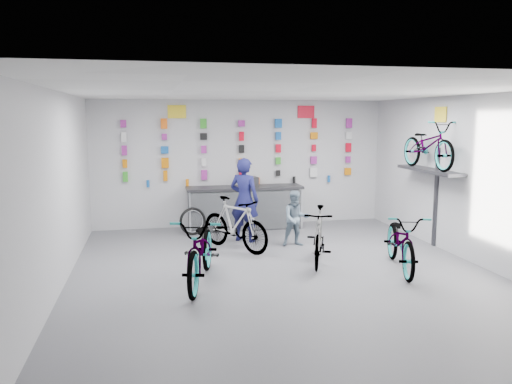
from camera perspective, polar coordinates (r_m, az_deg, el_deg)
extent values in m
plane|color=#58585D|center=(8.44, 3.23, -9.40)|extent=(8.00, 8.00, 0.00)
plane|color=white|center=(8.03, 3.41, 11.40)|extent=(8.00, 8.00, 0.00)
plane|color=#B5B5B8|center=(11.98, -1.71, 3.30)|extent=(7.00, 0.00, 7.00)
plane|color=#B5B5B8|center=(4.44, 17.07, -6.22)|extent=(7.00, 0.00, 7.00)
plane|color=#B5B5B8|center=(7.94, -21.85, -0.03)|extent=(0.00, 8.00, 8.00)
plane|color=#B5B5B8|center=(9.63, 23.86, 1.27)|extent=(0.00, 8.00, 8.00)
cube|color=black|center=(11.69, -1.29, -2.03)|extent=(2.60, 0.60, 0.90)
cube|color=silver|center=(11.39, -1.02, -2.15)|extent=(2.60, 0.02, 0.90)
cube|color=silver|center=(11.23, -7.55, -2.39)|extent=(0.04, 0.04, 0.96)
cube|color=silver|center=(11.70, 5.25, -1.90)|extent=(0.04, 0.04, 0.96)
cube|color=black|center=(11.60, -1.30, 0.49)|extent=(2.70, 0.66, 0.06)
cube|color=green|center=(11.77, -14.70, 1.70)|extent=(0.11, 0.06, 0.23)
cube|color=#D56E05|center=(11.75, -10.31, 1.84)|extent=(0.09, 0.06, 0.24)
cube|color=#942487|center=(11.81, -5.95, 1.96)|extent=(0.14, 0.06, 0.23)
cube|color=red|center=(11.94, -1.64, 2.08)|extent=(0.12, 0.06, 0.20)
cube|color=black|center=(12.13, 2.54, 2.17)|extent=(0.10, 0.06, 0.14)
cube|color=silver|center=(12.39, 6.58, 2.26)|extent=(0.18, 0.06, 0.23)
cube|color=#D56E05|center=(12.70, 10.44, 2.33)|extent=(0.16, 0.06, 0.17)
cube|color=#D56E05|center=(11.73, -14.76, 3.15)|extent=(0.10, 0.06, 0.19)
cube|color=#D56E05|center=(11.72, -10.35, 3.29)|extent=(0.17, 0.06, 0.23)
cube|color=silver|center=(11.78, -5.97, 3.41)|extent=(0.12, 0.06, 0.19)
cube|color=#D56E05|center=(11.91, -1.65, 3.51)|extent=(0.14, 0.06, 0.15)
cube|color=green|center=(12.10, 2.55, 3.59)|extent=(0.11, 0.06, 0.17)
cube|color=#942487|center=(12.36, 6.61, 3.64)|extent=(0.15, 0.06, 0.18)
cube|color=#942487|center=(12.67, 10.48, 3.68)|extent=(0.12, 0.06, 0.16)
cube|color=#942487|center=(11.71, -14.81, 4.62)|extent=(0.12, 0.06, 0.22)
cube|color=#1354A3|center=(11.70, -10.39, 4.76)|extent=(0.17, 0.06, 0.17)
cube|color=#942487|center=(11.76, -5.99, 4.87)|extent=(0.12, 0.06, 0.18)
cube|color=black|center=(11.89, -1.66, 4.95)|extent=(0.12, 0.06, 0.19)
cube|color=red|center=(12.08, 2.56, 5.00)|extent=(0.12, 0.06, 0.20)
cube|color=red|center=(12.33, 6.63, 5.03)|extent=(0.09, 0.06, 0.16)
cube|color=red|center=(12.65, 10.52, 5.03)|extent=(0.13, 0.06, 0.22)
cube|color=silver|center=(11.70, -14.87, 6.08)|extent=(0.12, 0.06, 0.23)
cube|color=#942487|center=(11.69, -10.43, 6.22)|extent=(0.12, 0.06, 0.14)
cube|color=black|center=(11.74, -6.01, 6.33)|extent=(0.16, 0.06, 0.16)
cube|color=red|center=(11.87, -1.66, 6.40)|extent=(0.11, 0.06, 0.21)
cube|color=#1354A3|center=(12.06, 2.57, 6.43)|extent=(0.13, 0.06, 0.19)
cube|color=#D56E05|center=(12.32, 6.66, 6.42)|extent=(0.18, 0.06, 0.16)
cube|color=silver|center=(12.63, 10.55, 6.39)|extent=(0.15, 0.06, 0.18)
cube|color=#942487|center=(11.69, -14.93, 7.55)|extent=(0.13, 0.06, 0.17)
cube|color=orange|center=(11.68, -10.47, 7.69)|extent=(0.14, 0.06, 0.23)
cube|color=green|center=(11.74, -6.04, 7.79)|extent=(0.15, 0.06, 0.23)
cube|color=#942487|center=(11.86, -1.67, 7.84)|extent=(0.15, 0.06, 0.15)
cube|color=#1354A3|center=(12.06, 2.58, 7.85)|extent=(0.16, 0.06, 0.21)
cube|color=red|center=(12.31, 6.68, 7.82)|extent=(0.11, 0.06, 0.23)
cube|color=#942487|center=(12.63, 10.59, 7.75)|extent=(0.14, 0.06, 0.23)
cylinder|color=#1354A3|center=(11.75, -12.24, 0.94)|extent=(0.07, 0.07, 0.16)
cylinder|color=#D56E05|center=(11.78, -7.86, 1.08)|extent=(0.07, 0.07, 0.16)
cylinder|color=orange|center=(12.02, 0.25, 1.31)|extent=(0.07, 0.07, 0.16)
cylinder|color=black|center=(12.24, 4.38, 1.41)|extent=(0.07, 0.07, 0.16)
cylinder|color=#1354A3|center=(12.52, 8.34, 1.51)|extent=(0.07, 0.07, 0.16)
cube|color=#333338|center=(10.51, 19.19, 2.35)|extent=(0.38, 1.90, 0.06)
cube|color=#333338|center=(10.67, 19.87, -0.57)|extent=(0.04, 0.10, 2.00)
cube|color=yellow|center=(11.74, -9.04, 9.05)|extent=(0.42, 0.02, 0.30)
cube|color=red|center=(12.30, 5.73, 9.09)|extent=(0.42, 0.02, 0.30)
cube|color=yellow|center=(10.55, 20.33, 8.31)|extent=(0.02, 0.40, 0.30)
imported|color=gray|center=(7.89, -6.24, -6.52)|extent=(1.23, 2.22, 1.11)
imported|color=gray|center=(9.00, 7.20, -4.97)|extent=(1.08, 1.74, 1.01)
imported|color=gray|center=(8.91, 16.26, -5.37)|extent=(1.17, 2.05, 1.02)
imported|color=gray|center=(9.80, -2.45, -3.67)|extent=(1.42, 1.71, 1.05)
imported|color=gray|center=(10.44, 19.09, 5.10)|extent=(0.63, 1.80, 0.95)
imported|color=#151648|center=(10.44, -1.34, -0.90)|extent=(0.77, 0.73, 1.77)
imported|color=slate|center=(10.13, 4.57, -3.04)|extent=(0.57, 0.45, 1.13)
torus|color=black|center=(11.19, -7.25, -3.34)|extent=(0.63, 0.30, 0.62)
torus|color=silver|center=(11.19, -7.25, -3.34)|extent=(0.51, 0.22, 0.50)
cube|color=black|center=(11.61, -0.55, 1.20)|extent=(0.32, 0.34, 0.22)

